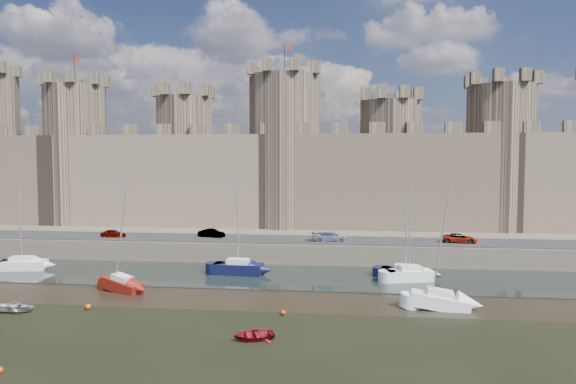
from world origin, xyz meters
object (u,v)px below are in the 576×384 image
object	(u,v)px
car_1	(212,233)
car_3	(459,238)
car_0	(113,233)
sailboat_2	(409,274)
sailboat_4	(122,284)
car_2	(330,237)
sailboat_1	(238,267)
sailboat_0	(22,264)
sailboat_3	(406,272)
sailboat_5	(440,300)

from	to	relation	value
car_1	car_3	xyz separation A→B (m)	(31.36, -0.83, 0.01)
car_0	sailboat_2	bearing A→B (deg)	-102.76
sailboat_4	car_3	bearing A→B (deg)	48.88
car_2	sailboat_1	size ratio (longest dim) A/B	0.41
sailboat_2	sailboat_0	bearing A→B (deg)	165.74
sailboat_3	car_2	bearing A→B (deg)	150.59
car_1	car_2	bearing A→B (deg)	-83.17
sailboat_1	sailboat_5	world-z (taller)	sailboat_1
car_3	sailboat_0	world-z (taller)	sailboat_0
car_2	sailboat_0	distance (m)	36.37
car_3	sailboat_0	xyz separation A→B (m)	(-50.88, -9.94, -2.32)
car_1	sailboat_3	world-z (taller)	sailboat_3
car_3	sailboat_3	distance (m)	11.92
car_1	sailboat_0	bearing A→B (deg)	131.33
sailboat_0	sailboat_5	world-z (taller)	sailboat_5
car_3	sailboat_2	size ratio (longest dim) A/B	0.41
car_0	car_2	bearing A→B (deg)	-88.27
car_2	sailboat_4	size ratio (longest dim) A/B	0.45
car_1	sailboat_1	world-z (taller)	sailboat_1
sailboat_0	sailboat_3	distance (m)	43.49
car_0	car_2	xyz separation A→B (m)	(28.49, -0.19, 0.10)
sailboat_1	sailboat_5	bearing A→B (deg)	-24.02
sailboat_0	sailboat_5	xyz separation A→B (m)	(45.16, -10.17, -0.02)
sailboat_3	sailboat_4	size ratio (longest dim) A/B	0.90
sailboat_0	sailboat_4	world-z (taller)	sailboat_4
sailboat_0	sailboat_2	size ratio (longest dim) A/B	0.95
sailboat_3	sailboat_4	bearing A→B (deg)	-147.48
car_0	car_1	size ratio (longest dim) A/B	0.90
car_0	car_1	distance (m)	12.98
sailboat_4	sailboat_5	xyz separation A→B (m)	(29.57, -2.49, 0.02)
car_0	sailboat_4	xyz separation A→B (m)	(8.98, -17.11, -2.31)
car_0	sailboat_3	xyz separation A→B (m)	(36.88, -8.53, -2.33)
car_1	sailboat_3	bearing A→B (deg)	-99.95
car_3	sailboat_4	distance (m)	39.52
car_2	sailboat_0	size ratio (longest dim) A/B	0.46
sailboat_2	car_2	bearing A→B (deg)	118.06
car_2	sailboat_2	size ratio (longest dim) A/B	0.43
sailboat_0	sailboat_2	xyz separation A→B (m)	(43.73, -0.43, 0.05)
sailboat_5	car_1	bearing A→B (deg)	145.22
car_3	sailboat_0	distance (m)	51.89
car_2	sailboat_3	distance (m)	12.08
sailboat_4	sailboat_5	distance (m)	29.68
sailboat_1	sailboat_3	xyz separation A→B (m)	(18.22, 0.29, -0.12)
car_3	sailboat_3	world-z (taller)	sailboat_3
car_2	car_1	bearing A→B (deg)	82.42
sailboat_4	car_0	bearing A→B (deg)	140.04
sailboat_2	sailboat_5	distance (m)	9.85
car_3	sailboat_2	xyz separation A→B (m)	(-7.15, -10.37, -2.27)
car_2	sailboat_4	bearing A→B (deg)	128.97
car_2	car_3	distance (m)	15.80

